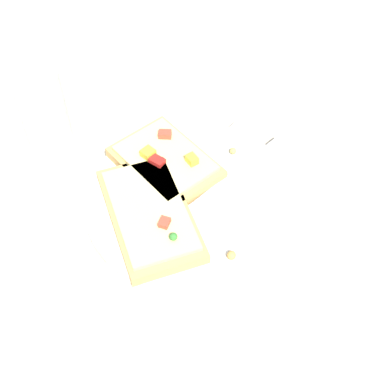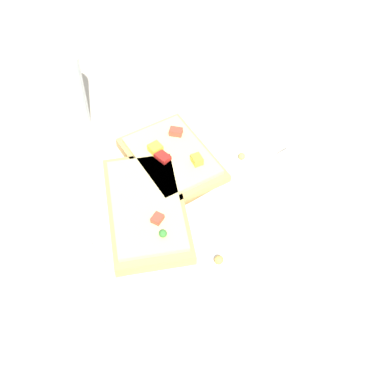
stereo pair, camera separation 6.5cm
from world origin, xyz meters
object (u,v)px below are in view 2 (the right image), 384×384
(pizza_slice_main, at_px, (147,208))
(drinking_glass, at_px, (62,92))
(knife, at_px, (246,180))
(pizza_slice_corner, at_px, (172,159))
(plate, at_px, (192,200))
(fork, at_px, (188,173))

(pizza_slice_main, bearing_deg, drinking_glass, 25.13)
(knife, height_order, pizza_slice_corner, pizza_slice_corner)
(plate, distance_m, pizza_slice_corner, 0.06)
(plate, relative_size, drinking_glass, 2.40)
(pizza_slice_main, bearing_deg, fork, -48.60)
(pizza_slice_corner, relative_size, drinking_glass, 1.36)
(fork, xyz_separation_m, drinking_glass, (0.05, -0.20, 0.04))
(plate, height_order, drinking_glass, drinking_glass)
(fork, distance_m, drinking_glass, 0.21)
(plate, height_order, pizza_slice_main, pizza_slice_main)
(plate, relative_size, fork, 1.22)
(plate, bearing_deg, pizza_slice_corner, -109.27)
(fork, relative_size, knife, 1.09)
(knife, distance_m, pizza_slice_corner, 0.10)
(drinking_glass, bearing_deg, plate, 95.61)
(plate, xyz_separation_m, fork, (-0.02, -0.03, 0.01))
(plate, distance_m, pizza_slice_main, 0.06)
(knife, height_order, drinking_glass, drinking_glass)
(fork, bearing_deg, pizza_slice_corner, -78.87)
(pizza_slice_corner, bearing_deg, pizza_slice_main, 128.97)
(pizza_slice_main, height_order, drinking_glass, drinking_glass)
(pizza_slice_corner, bearing_deg, drinking_glass, 27.58)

